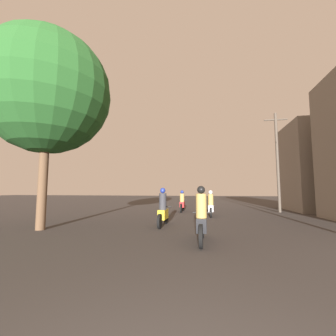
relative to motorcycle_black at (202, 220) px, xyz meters
name	(u,v)px	position (x,y,z in m)	size (l,w,h in m)	color
motorcycle_black	(202,220)	(0.00, 0.00, 0.00)	(0.60, 2.05, 1.70)	black
motorcycle_yellow	(163,211)	(-1.77, 2.83, -0.02)	(0.60, 2.04, 1.67)	black
motorcycle_silver	(211,206)	(0.33, 6.97, -0.06)	(0.60, 1.88, 1.56)	black
motorcycle_red	(182,203)	(-1.71, 9.51, -0.06)	(0.60, 2.04, 1.55)	black
building_right_far	(320,167)	(8.68, 12.02, 2.65)	(4.74, 5.28, 6.65)	gray
utility_pole_far	(277,159)	(5.14, 10.24, 3.09)	(1.60, 0.20, 7.22)	#4C4238
street_tree	(48,93)	(-6.38, 1.05, 4.97)	(5.17, 5.17, 8.25)	brown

